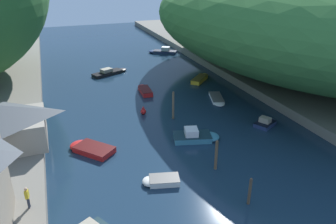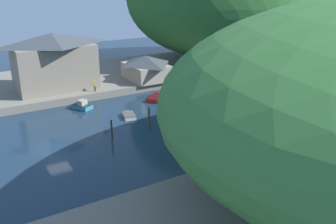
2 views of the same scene
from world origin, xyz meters
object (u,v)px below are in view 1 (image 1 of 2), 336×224
at_px(boat_small_dinghy, 201,78).
at_px(boat_near_quay, 145,90).
at_px(boat_white_cruiser, 197,136).
at_px(boat_mid_channel, 90,148).
at_px(boat_moored_right, 266,122).
at_px(boat_cabin_cruiser, 111,72).
at_px(right_bank_cottage, 244,47).
at_px(person_on_quay, 27,196).
at_px(channel_buoy_near, 143,111).
at_px(boathouse_shed, 0,125).
at_px(boat_far_upstream, 160,181).
at_px(boat_yellow_tender, 162,51).
at_px(boat_far_right_bank, 217,100).

bearing_deg(boat_small_dinghy, boat_near_quay, -122.90).
distance_m(boat_white_cruiser, boat_mid_channel, 11.01).
bearing_deg(boat_mid_channel, boat_moored_right, -44.92).
relative_size(boat_cabin_cruiser, boat_white_cruiser, 1.27).
distance_m(right_bank_cottage, boat_cabin_cruiser, 23.32).
distance_m(boat_white_cruiser, person_on_quay, 17.61).
bearing_deg(boat_small_dinghy, boat_moored_right, -44.18).
distance_m(boat_cabin_cruiser, boat_moored_right, 28.63).
height_order(boat_near_quay, channel_buoy_near, channel_buoy_near).
xyz_separation_m(boathouse_shed, boat_moored_right, (27.51, -3.16, -2.94)).
height_order(boat_near_quay, boat_white_cruiser, boat_white_cruiser).
xyz_separation_m(boathouse_shed, channel_buoy_near, (15.08, 4.62, -2.86)).
xyz_separation_m(boat_mid_channel, channel_buoy_near, (7.45, 6.59, 0.14)).
height_order(boathouse_shed, boat_small_dinghy, boathouse_shed).
xyz_separation_m(boat_cabin_cruiser, boat_near_quay, (2.93, -10.32, -0.00)).
bearing_deg(boat_white_cruiser, boat_near_quay, -160.93).
bearing_deg(boat_moored_right, boat_far_upstream, -95.16).
bearing_deg(boat_near_quay, boat_yellow_tender, 67.56).
bearing_deg(boat_far_right_bank, boat_far_upstream, 65.69).
xyz_separation_m(boat_near_quay, boat_far_right_bank, (8.28, -6.72, -0.13)).
bearing_deg(boathouse_shed, boat_moored_right, -6.54).
bearing_deg(person_on_quay, right_bank_cottage, -40.10).
bearing_deg(boat_far_upstream, boathouse_shed, 67.07).
height_order(boat_near_quay, boat_small_dinghy, boat_near_quay).
distance_m(boat_cabin_cruiser, boat_white_cruiser, 26.26).
bearing_deg(boat_far_upstream, boat_yellow_tender, -5.43).
bearing_deg(boat_moored_right, person_on_quay, -101.68).
bearing_deg(boat_white_cruiser, right_bank_cottage, 153.60).
height_order(boat_near_quay, person_on_quay, person_on_quay).
xyz_separation_m(right_bank_cottage, boat_yellow_tender, (-9.57, 15.42, -3.40)).
bearing_deg(channel_buoy_near, boat_far_right_bank, 3.69).
height_order(right_bank_cottage, boat_yellow_tender, right_bank_cottage).
distance_m(boathouse_shed, boat_mid_channel, 8.43).
bearing_deg(person_on_quay, channel_buoy_near, -29.11).
relative_size(boat_far_right_bank, boat_moored_right, 1.45).
bearing_deg(boathouse_shed, boat_far_upstream, -37.10).
distance_m(boat_near_quay, person_on_quay, 27.04).
bearing_deg(person_on_quay, boat_far_right_bank, -44.88).
bearing_deg(boat_yellow_tender, channel_buoy_near, -173.14).
distance_m(boat_cabin_cruiser, person_on_quay, 34.92).
height_order(boat_far_right_bank, boat_moored_right, boat_moored_right).
bearing_deg(channel_buoy_near, boat_moored_right, -32.02).
bearing_deg(boat_near_quay, channel_buoy_near, -104.20).
bearing_deg(boat_moored_right, boat_mid_channel, -121.06).
bearing_deg(boat_yellow_tender, boat_mid_channel, -179.14).
bearing_deg(boat_far_right_bank, boat_small_dinghy, -83.29).
height_order(right_bank_cottage, boat_small_dinghy, right_bank_cottage).
distance_m(boat_moored_right, boat_yellow_tender, 35.90).
bearing_deg(person_on_quay, boat_moored_right, -62.76).
bearing_deg(boat_yellow_tender, boat_white_cruiser, -163.21).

